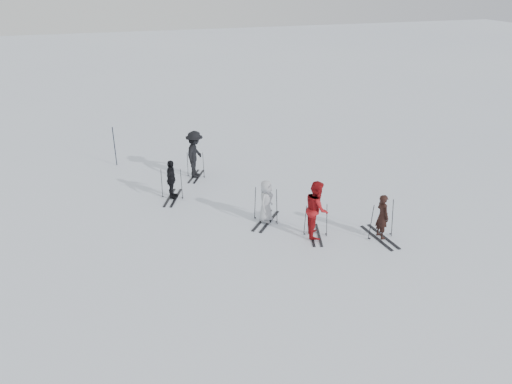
{
  "coord_description": "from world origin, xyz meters",
  "views": [
    {
      "loc": [
        -4.8,
        -14.21,
        8.22
      ],
      "look_at": [
        0.0,
        1.0,
        1.0
      ],
      "focal_mm": 35.0,
      "sensor_mm": 36.0,
      "label": 1
    }
  ],
  "objects_px": {
    "skier_uphill_far": "(195,155)",
    "piste_marker": "(115,146)",
    "skier_near_dark": "(382,217)",
    "skier_grey": "(266,202)",
    "skier_uphill_left": "(171,180)",
    "skier_red": "(317,209)"
  },
  "relations": [
    {
      "from": "skier_grey",
      "to": "skier_uphill_far",
      "type": "height_order",
      "value": "skier_uphill_far"
    },
    {
      "from": "skier_grey",
      "to": "skier_uphill_far",
      "type": "bearing_deg",
      "value": 57.65
    },
    {
      "from": "skier_uphill_left",
      "to": "piste_marker",
      "type": "height_order",
      "value": "piste_marker"
    },
    {
      "from": "skier_red",
      "to": "piste_marker",
      "type": "bearing_deg",
      "value": 51.19
    },
    {
      "from": "skier_uphill_far",
      "to": "piste_marker",
      "type": "height_order",
      "value": "skier_uphill_far"
    },
    {
      "from": "skier_grey",
      "to": "skier_uphill_left",
      "type": "xyz_separation_m",
      "value": [
        -2.85,
        2.92,
        0.01
      ]
    },
    {
      "from": "skier_uphill_far",
      "to": "piste_marker",
      "type": "relative_size",
      "value": 1.12
    },
    {
      "from": "skier_grey",
      "to": "skier_uphill_left",
      "type": "distance_m",
      "value": 4.08
    },
    {
      "from": "skier_uphill_far",
      "to": "skier_grey",
      "type": "bearing_deg",
      "value": -134.68
    },
    {
      "from": "skier_grey",
      "to": "skier_uphill_left",
      "type": "bearing_deg",
      "value": 83.99
    },
    {
      "from": "skier_uphill_left",
      "to": "skier_grey",
      "type": "bearing_deg",
      "value": -113.08
    },
    {
      "from": "skier_uphill_left",
      "to": "piste_marker",
      "type": "relative_size",
      "value": 0.85
    },
    {
      "from": "piste_marker",
      "to": "skier_grey",
      "type": "bearing_deg",
      "value": -56.92
    },
    {
      "from": "piste_marker",
      "to": "skier_uphill_far",
      "type": "bearing_deg",
      "value": -37.69
    },
    {
      "from": "skier_near_dark",
      "to": "skier_red",
      "type": "distance_m",
      "value": 2.15
    },
    {
      "from": "skier_grey",
      "to": "skier_near_dark",
      "type": "bearing_deg",
      "value": -84.88
    },
    {
      "from": "skier_near_dark",
      "to": "skier_grey",
      "type": "xyz_separation_m",
      "value": [
        -3.26,
        2.25,
        -0.0
      ]
    },
    {
      "from": "skier_red",
      "to": "skier_uphill_left",
      "type": "height_order",
      "value": "skier_red"
    },
    {
      "from": "skier_uphill_left",
      "to": "skier_red",
      "type": "bearing_deg",
      "value": -114.19
    },
    {
      "from": "skier_grey",
      "to": "skier_uphill_left",
      "type": "relative_size",
      "value": 0.99
    },
    {
      "from": "skier_near_dark",
      "to": "skier_grey",
      "type": "distance_m",
      "value": 3.96
    },
    {
      "from": "skier_uphill_far",
      "to": "piste_marker",
      "type": "distance_m",
      "value": 4.01
    }
  ]
}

